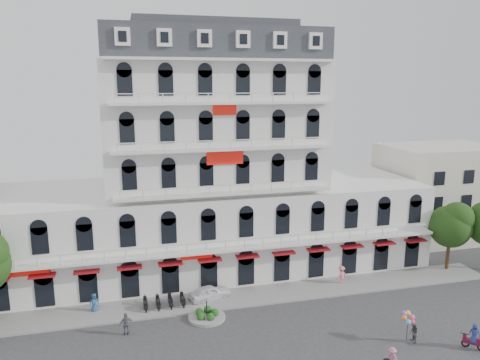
% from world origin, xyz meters
% --- Properties ---
extents(ground, '(120.00, 120.00, 0.00)m').
position_xyz_m(ground, '(0.00, 0.00, 0.00)').
color(ground, '#38383A').
rests_on(ground, ground).
extents(sidewalk, '(53.00, 4.00, 0.16)m').
position_xyz_m(sidewalk, '(0.00, 9.00, 0.08)').
color(sidewalk, gray).
rests_on(sidewalk, ground).
extents(main_building, '(45.00, 15.00, 25.80)m').
position_xyz_m(main_building, '(0.00, 18.00, 9.96)').
color(main_building, silver).
rests_on(main_building, ground).
extents(flank_building_east, '(14.00, 10.00, 12.00)m').
position_xyz_m(flank_building_east, '(30.00, 20.00, 6.00)').
color(flank_building_east, beige).
rests_on(flank_building_east, ground).
extents(traffic_island, '(3.20, 3.20, 1.60)m').
position_xyz_m(traffic_island, '(-3.00, 6.00, 0.26)').
color(traffic_island, gray).
rests_on(traffic_island, ground).
extents(parked_scooter_row, '(4.40, 1.80, 1.10)m').
position_xyz_m(parked_scooter_row, '(-6.35, 8.80, 0.00)').
color(parked_scooter_row, black).
rests_on(parked_scooter_row, ground).
extents(tree_east_inner, '(4.40, 4.37, 7.57)m').
position_xyz_m(tree_east_inner, '(24.05, 9.98, 5.21)').
color(tree_east_inner, '#382314').
rests_on(tree_east_inner, ground).
extents(parked_car, '(4.24, 2.61, 1.35)m').
position_xyz_m(parked_car, '(-2.06, 9.50, 0.67)').
color(parked_car, white).
rests_on(parked_car, ground).
extents(rider_east, '(1.32, 1.29, 2.08)m').
position_xyz_m(rider_east, '(15.79, -3.62, 1.02)').
color(rider_east, maroon).
rests_on(rider_east, ground).
extents(rider_center, '(0.80, 1.69, 2.09)m').
position_xyz_m(rider_center, '(7.93, -4.94, 1.09)').
color(rider_center, black).
rests_on(rider_center, ground).
extents(pedestrian_left, '(0.98, 0.77, 1.77)m').
position_xyz_m(pedestrian_left, '(-12.36, 9.50, 0.89)').
color(pedestrian_left, '#29507B').
rests_on(pedestrian_left, ground).
extents(pedestrian_mid, '(1.16, 0.59, 1.89)m').
position_xyz_m(pedestrian_mid, '(-9.70, 4.98, 0.95)').
color(pedestrian_mid, slate).
rests_on(pedestrian_mid, ground).
extents(pedestrian_right, '(1.40, 1.08, 1.91)m').
position_xyz_m(pedestrian_right, '(11.31, 9.50, 0.96)').
color(pedestrian_right, pink).
rests_on(pedestrian_right, ground).
extents(balloon_vendor, '(1.30, 1.23, 2.45)m').
position_xyz_m(balloon_vendor, '(11.72, -1.61, 1.30)').
color(balloon_vendor, '#4F4E55').
rests_on(balloon_vendor, ground).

